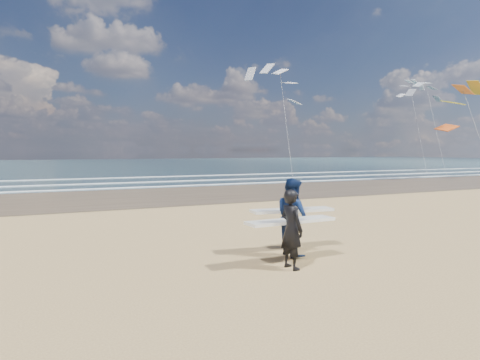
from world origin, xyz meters
TOP-DOWN VIEW (x-y plane):
  - wet_sand_strip at (20.00, 18.00)m, footprint 220.00×12.00m
  - ocean at (20.00, 72.00)m, footprint 220.00×100.00m
  - foam_breakers at (20.00, 28.10)m, footprint 220.00×11.70m
  - surfer_near at (0.56, 0.84)m, footprint 2.22×1.00m
  - surfer_far at (1.25, 1.88)m, footprint 2.25×1.25m
  - kite_0 at (29.53, 17.97)m, footprint 7.75×4.95m
  - kite_1 at (15.60, 26.00)m, footprint 6.19×4.78m
  - kite_2 at (36.83, 28.05)m, footprint 5.35×4.69m
  - kite_5 at (37.38, 30.98)m, footprint 4.46×4.59m

SIDE VIEW (x-z plane):
  - wet_sand_strip at x=20.00m, z-range 0.00..0.01m
  - ocean at x=20.00m, z-range 0.00..0.02m
  - foam_breakers at x=20.00m, z-range 0.02..0.08m
  - surfer_near at x=0.56m, z-range 0.02..1.80m
  - surfer_far at x=1.25m, z-range 0.01..1.96m
  - kite_0 at x=29.53m, z-range 1.14..10.68m
  - kite_5 at x=37.38m, z-range 0.16..12.31m
  - kite_2 at x=36.83m, z-range 0.43..12.07m
  - kite_1 at x=15.60m, z-range 0.73..11.85m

